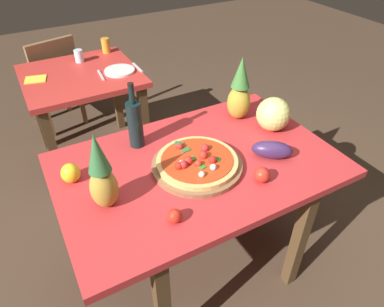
# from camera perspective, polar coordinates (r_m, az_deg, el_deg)

# --- Properties ---
(ground_plane) EXTENTS (10.00, 10.00, 0.00)m
(ground_plane) POSITION_cam_1_polar(r_m,az_deg,el_deg) (2.24, 0.76, -16.55)
(ground_plane) COLOR #4C3828
(display_table) EXTENTS (1.36, 0.88, 0.75)m
(display_table) POSITION_cam_1_polar(r_m,az_deg,el_deg) (1.75, 0.93, -3.67)
(display_table) COLOR #4F371F
(display_table) RESTS_ON ground_plane
(background_table) EXTENTS (0.81, 0.77, 0.75)m
(background_table) POSITION_cam_1_polar(r_m,az_deg,el_deg) (2.75, -17.47, 10.02)
(background_table) COLOR #4F371F
(background_table) RESTS_ON ground_plane
(dining_chair) EXTENTS (0.49, 0.49, 0.85)m
(dining_chair) POSITION_cam_1_polar(r_m,az_deg,el_deg) (3.34, -21.83, 11.35)
(dining_chair) COLOR brown
(dining_chair) RESTS_ON ground_plane
(pizza_board) EXTENTS (0.43, 0.43, 0.02)m
(pizza_board) POSITION_cam_1_polar(r_m,az_deg,el_deg) (1.66, 0.83, -1.96)
(pizza_board) COLOR brown
(pizza_board) RESTS_ON display_table
(pizza) EXTENTS (0.39, 0.39, 0.06)m
(pizza) POSITION_cam_1_polar(r_m,az_deg,el_deg) (1.64, 0.78, -1.24)
(pizza) COLOR #E7B564
(pizza) RESTS_ON pizza_board
(wine_bottle) EXTENTS (0.08, 0.08, 0.35)m
(wine_bottle) POSITION_cam_1_polar(r_m,az_deg,el_deg) (1.76, -9.37, 4.95)
(wine_bottle) COLOR black
(wine_bottle) RESTS_ON display_table
(pineapple_left) EXTENTS (0.13, 0.13, 0.37)m
(pineapple_left) POSITION_cam_1_polar(r_m,az_deg,el_deg) (1.97, 7.83, 9.97)
(pineapple_left) COLOR #AD922F
(pineapple_left) RESTS_ON display_table
(pineapple_right) EXTENTS (0.11, 0.11, 0.36)m
(pineapple_right) POSITION_cam_1_polar(r_m,az_deg,el_deg) (1.42, -14.67, -3.57)
(pineapple_right) COLOR #B08E34
(pineapple_right) RESTS_ON display_table
(melon) EXTENTS (0.18, 0.18, 0.18)m
(melon) POSITION_cam_1_polar(r_m,az_deg,el_deg) (1.94, 13.23, 6.31)
(melon) COLOR #DCDA76
(melon) RESTS_ON display_table
(bell_pepper) EXTENTS (0.09, 0.09, 0.10)m
(bell_pepper) POSITION_cam_1_polar(r_m,az_deg,el_deg) (1.66, -19.35, -3.06)
(bell_pepper) COLOR yellow
(bell_pepper) RESTS_ON display_table
(eggplant) EXTENTS (0.21, 0.19, 0.09)m
(eggplant) POSITION_cam_1_polar(r_m,az_deg,el_deg) (1.74, 13.04, 0.61)
(eggplant) COLOR #3B234E
(eggplant) RESTS_ON display_table
(tomato_at_corner) EXTENTS (0.07, 0.07, 0.07)m
(tomato_at_corner) POSITION_cam_1_polar(r_m,az_deg,el_deg) (1.60, 11.44, -3.45)
(tomato_at_corner) COLOR red
(tomato_at_corner) RESTS_ON display_table
(tomato_near_board) EXTENTS (0.06, 0.06, 0.06)m
(tomato_near_board) POSITION_cam_1_polar(r_m,az_deg,el_deg) (1.40, -2.87, -10.22)
(tomato_near_board) COLOR red
(tomato_near_board) RESTS_ON display_table
(drinking_glass_juice) EXTENTS (0.07, 0.07, 0.11)m
(drinking_glass_juice) POSITION_cam_1_polar(r_m,az_deg,el_deg) (3.00, -14.02, 16.88)
(drinking_glass_juice) COLOR orange
(drinking_glass_juice) RESTS_ON background_table
(drinking_glass_water) EXTENTS (0.06, 0.06, 0.09)m
(drinking_glass_water) POSITION_cam_1_polar(r_m,az_deg,el_deg) (2.88, -18.13, 15.02)
(drinking_glass_water) COLOR silver
(drinking_glass_water) RESTS_ON background_table
(dinner_plate) EXTENTS (0.22, 0.22, 0.02)m
(dinner_plate) POSITION_cam_1_polar(r_m,az_deg,el_deg) (2.64, -11.85, 13.20)
(dinner_plate) COLOR white
(dinner_plate) RESTS_ON background_table
(fork_utensil) EXTENTS (0.03, 0.18, 0.01)m
(fork_utensil) POSITION_cam_1_polar(r_m,az_deg,el_deg) (2.61, -14.78, 12.37)
(fork_utensil) COLOR silver
(fork_utensil) RESTS_ON background_table
(knife_utensil) EXTENTS (0.02, 0.18, 0.01)m
(knife_utensil) POSITION_cam_1_polar(r_m,az_deg,el_deg) (2.69, -8.95, 13.83)
(knife_utensil) COLOR silver
(knife_utensil) RESTS_ON background_table
(napkin_folded) EXTENTS (0.16, 0.15, 0.01)m
(napkin_folded) POSITION_cam_1_polar(r_m,az_deg,el_deg) (2.70, -24.36, 11.07)
(napkin_folded) COLOR yellow
(napkin_folded) RESTS_ON background_table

